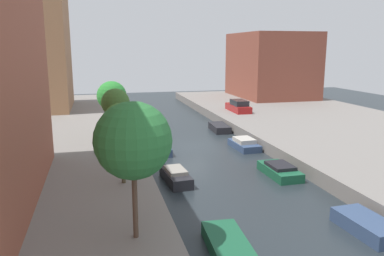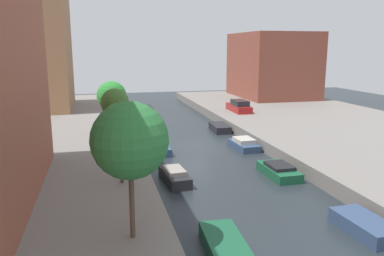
# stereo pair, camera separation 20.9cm
# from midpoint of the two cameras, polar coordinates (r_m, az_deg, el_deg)

# --- Properties ---
(ground_plane) EXTENTS (84.00, 84.00, 0.00)m
(ground_plane) POSITION_cam_midpoint_polar(r_m,az_deg,el_deg) (33.41, 0.41, -2.70)
(ground_plane) COLOR #232B30
(quay_left) EXTENTS (20.00, 64.00, 1.00)m
(quay_left) POSITION_cam_midpoint_polar(r_m,az_deg,el_deg) (33.11, -25.69, -3.13)
(quay_left) COLOR gray
(quay_left) RESTS_ON ground_plane
(quay_right) EXTENTS (20.00, 64.00, 1.00)m
(quay_right) POSITION_cam_midpoint_polar(r_m,az_deg,el_deg) (39.61, 21.96, -0.52)
(quay_right) COLOR gray
(quay_right) RESTS_ON ground_plane
(apartment_tower_far) EXTENTS (10.00, 11.48, 20.20)m
(apartment_tower_far) POSITION_cam_midpoint_polar(r_m,az_deg,el_deg) (51.03, -23.54, 13.92)
(apartment_tower_far) COLOR #9E704C
(apartment_tower_far) RESTS_ON quay_left
(low_block_right) EXTENTS (10.00, 13.25, 9.52)m
(low_block_right) POSITION_cam_midpoint_polar(r_m,az_deg,el_deg) (60.44, 11.84, 9.07)
(low_block_right) COLOR brown
(low_block_right) RESTS_ON quay_right
(street_tree_0) EXTENTS (2.98, 2.98, 5.42)m
(street_tree_0) POSITION_cam_midpoint_polar(r_m,az_deg,el_deg) (14.69, -8.77, -1.88)
(street_tree_0) COLOR brown
(street_tree_0) RESTS_ON quay_left
(street_tree_1) EXTENTS (2.09, 2.09, 4.47)m
(street_tree_1) POSITION_cam_midpoint_polar(r_m,az_deg,el_deg) (21.12, -10.28, 0.79)
(street_tree_1) COLOR #4D442F
(street_tree_1) RESTS_ON quay_left
(street_tree_2) EXTENTS (1.96, 1.96, 4.64)m
(street_tree_2) POSITION_cam_midpoint_polar(r_m,az_deg,el_deg) (27.03, -11.10, 3.55)
(street_tree_2) COLOR brown
(street_tree_2) RESTS_ON quay_left
(street_tree_3) EXTENTS (2.47, 2.47, 4.64)m
(street_tree_3) POSITION_cam_midpoint_polar(r_m,az_deg,el_deg) (33.08, -11.61, 4.65)
(street_tree_3) COLOR brown
(street_tree_3) RESTS_ON quay_left
(parked_car) EXTENTS (1.76, 4.62, 1.37)m
(parked_car) POSITION_cam_midpoint_polar(r_m,az_deg,el_deg) (45.69, 7.09, 3.16)
(parked_car) COLOR maroon
(parked_car) RESTS_ON quay_right
(moored_boat_left_0) EXTENTS (1.77, 3.74, 0.62)m
(moored_boat_left_0) POSITION_cam_midpoint_polar(r_m,az_deg,el_deg) (16.76, 5.29, -16.96)
(moored_boat_left_0) COLOR #195638
(moored_boat_left_0) RESTS_ON ground_plane
(moored_boat_left_1) EXTENTS (1.56, 3.51, 0.90)m
(moored_boat_left_1) POSITION_cam_midpoint_polar(r_m,az_deg,el_deg) (24.55, -2.33, -7.13)
(moored_boat_left_1) COLOR #232328
(moored_boat_left_1) RESTS_ON ground_plane
(moored_boat_left_2) EXTENTS (1.60, 3.46, 0.62)m
(moored_boat_left_2) POSITION_cam_midpoint_polar(r_m,az_deg,el_deg) (31.44, -4.74, -3.08)
(moored_boat_left_2) COLOR #33476B
(moored_boat_left_2) RESTS_ON ground_plane
(moored_boat_right_0) EXTENTS (1.82, 3.34, 0.69)m
(moored_boat_right_0) POSITION_cam_midpoint_polar(r_m,az_deg,el_deg) (19.93, 24.51, -13.04)
(moored_boat_right_0) COLOR #33476B
(moored_boat_right_0) RESTS_ON ground_plane
(moored_boat_right_1) EXTENTS (1.69, 3.66, 0.82)m
(moored_boat_right_1) POSITION_cam_midpoint_polar(r_m,az_deg,el_deg) (26.40, 12.93, -6.16)
(moored_boat_right_1) COLOR #195638
(moored_boat_right_1) RESTS_ON ground_plane
(moored_boat_right_2) EXTENTS (1.80, 3.54, 0.91)m
(moored_boat_right_2) POSITION_cam_midpoint_polar(r_m,az_deg,el_deg) (32.81, 7.88, -2.40)
(moored_boat_right_2) COLOR #33476B
(moored_boat_right_2) RESTS_ON ground_plane
(moored_boat_right_3) EXTENTS (1.71, 3.57, 0.69)m
(moored_boat_right_3) POSITION_cam_midpoint_polar(r_m,az_deg,el_deg) (39.47, 4.27, 0.04)
(moored_boat_right_3) COLOR #232328
(moored_boat_right_3) RESTS_ON ground_plane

